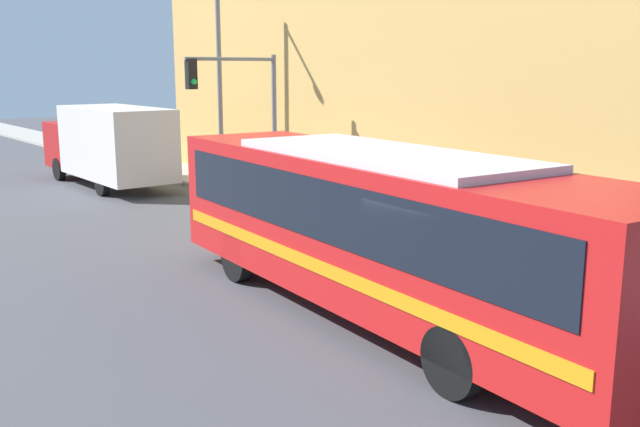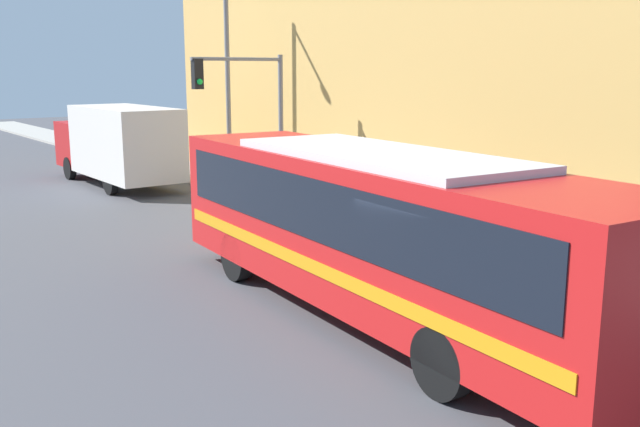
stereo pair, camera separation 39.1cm
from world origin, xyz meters
TOP-DOWN VIEW (x-y plane):
  - ground_plane at (0.00, 0.00)m, footprint 120.00×120.00m
  - sidewalk at (5.80, 20.00)m, footprint 2.60×70.00m
  - building_facade at (10.10, 12.19)m, footprint 6.00×22.39m
  - city_bus at (0.27, 2.29)m, footprint 3.46×11.27m
  - delivery_truck at (2.15, 19.34)m, footprint 2.39×7.67m
  - fire_hydrant at (5.10, 4.15)m, footprint 0.21×0.29m
  - traffic_light_pole at (4.06, 12.78)m, footprint 3.28×0.35m
  - parking_meter at (5.10, 10.66)m, footprint 0.14×0.14m
  - street_lamp at (5.10, 16.43)m, footprint 2.22×0.28m

SIDE VIEW (x-z plane):
  - ground_plane at x=0.00m, z-range 0.00..0.00m
  - sidewalk at x=5.80m, z-range 0.00..0.13m
  - fire_hydrant at x=5.10m, z-range 0.13..0.92m
  - parking_meter at x=5.10m, z-range 0.36..1.60m
  - delivery_truck at x=2.15m, z-range 0.14..3.15m
  - city_bus at x=0.27m, z-range 0.25..3.28m
  - traffic_light_pole at x=4.06m, z-range 1.05..5.76m
  - street_lamp at x=5.10m, z-range 0.78..8.63m
  - building_facade at x=10.10m, z-range 0.00..12.41m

